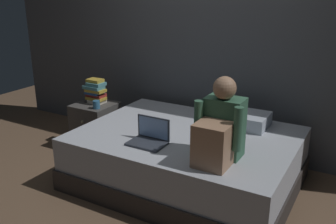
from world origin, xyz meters
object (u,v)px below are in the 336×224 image
(bed, at_px, (186,158))
(pillow, at_px, (239,118))
(book_stack, at_px, (96,91))
(nightstand, at_px, (96,125))
(person_sitting, at_px, (220,129))
(mug, at_px, (96,105))
(laptop, at_px, (150,137))

(bed, xyz_separation_m, pillow, (0.34, 0.45, 0.32))
(book_stack, bearing_deg, nightstand, -72.27)
(bed, bearing_deg, book_stack, 168.06)
(person_sitting, xyz_separation_m, mug, (-1.64, 0.48, -0.19))
(bed, distance_m, laptop, 0.51)
(book_stack, bearing_deg, pillow, 5.93)
(bed, bearing_deg, laptop, -115.70)
(person_sitting, relative_size, pillow, 1.17)
(person_sitting, height_order, mug, person_sitting)
(bed, relative_size, mug, 22.22)
(book_stack, bearing_deg, laptop, -29.54)
(person_sitting, bearing_deg, book_stack, 160.11)
(laptop, distance_m, mug, 1.10)
(bed, bearing_deg, nightstand, 169.86)
(book_stack, bearing_deg, bed, -11.94)
(pillow, distance_m, mug, 1.55)
(nightstand, height_order, pillow, pillow)
(bed, xyz_separation_m, laptop, (-0.18, -0.37, 0.31))
(book_stack, xyz_separation_m, mug, (0.14, -0.17, -0.09))
(book_stack, bearing_deg, mug, -48.85)
(bed, distance_m, pillow, 0.65)
(nightstand, bearing_deg, mug, -42.69)
(mug, bearing_deg, person_sitting, -16.31)
(nightstand, relative_size, book_stack, 1.90)
(nightstand, distance_m, laptop, 1.31)
(nightstand, bearing_deg, laptop, -28.09)
(bed, bearing_deg, person_sitting, -38.19)
(bed, height_order, nightstand, nightstand)
(bed, relative_size, person_sitting, 3.05)
(mug, bearing_deg, book_stack, 131.15)
(pillow, height_order, book_stack, book_stack)
(person_sitting, bearing_deg, laptop, -179.90)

